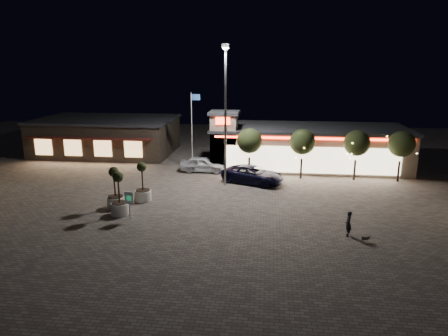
# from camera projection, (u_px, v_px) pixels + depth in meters

# --- Properties ---
(ground) EXTENTS (90.00, 90.00, 0.00)m
(ground) POSITION_uv_depth(u_px,v_px,m) (186.00, 216.00, 29.00)
(ground) COLOR #6F655A
(ground) RESTS_ON ground
(retail_building) EXTENTS (20.40, 8.40, 6.10)m
(retail_building) POSITION_uv_depth(u_px,v_px,m) (303.00, 146.00, 42.59)
(retail_building) COLOR gray
(retail_building) RESTS_ON ground
(restaurant_building) EXTENTS (16.40, 11.00, 4.30)m
(restaurant_building) POSITION_uv_depth(u_px,v_px,m) (107.00, 135.00, 49.19)
(restaurant_building) COLOR #382D23
(restaurant_building) RESTS_ON ground
(floodlight_pole) EXTENTS (0.60, 0.40, 12.38)m
(floodlight_pole) POSITION_uv_depth(u_px,v_px,m) (225.00, 108.00, 34.69)
(floodlight_pole) COLOR gray
(floodlight_pole) RESTS_ON ground
(flagpole) EXTENTS (0.95, 0.10, 8.00)m
(flagpole) POSITION_uv_depth(u_px,v_px,m) (193.00, 125.00, 40.50)
(flagpole) COLOR white
(flagpole) RESTS_ON ground
(string_tree_a) EXTENTS (2.42, 2.42, 4.79)m
(string_tree_a) POSITION_uv_depth(u_px,v_px,m) (250.00, 141.00, 38.23)
(string_tree_a) COLOR #332319
(string_tree_a) RESTS_ON ground
(string_tree_b) EXTENTS (2.42, 2.42, 4.79)m
(string_tree_b) POSITION_uv_depth(u_px,v_px,m) (302.00, 142.00, 37.68)
(string_tree_b) COLOR #332319
(string_tree_b) RESTS_ON ground
(string_tree_c) EXTENTS (2.42, 2.42, 4.79)m
(string_tree_c) POSITION_uv_depth(u_px,v_px,m) (357.00, 143.00, 37.13)
(string_tree_c) COLOR #332319
(string_tree_c) RESTS_ON ground
(string_tree_d) EXTENTS (2.42, 2.42, 4.79)m
(string_tree_d) POSITION_uv_depth(u_px,v_px,m) (402.00, 144.00, 36.69)
(string_tree_d) COLOR #332319
(string_tree_d) RESTS_ON ground
(pickup_truck) EXTENTS (6.33, 4.68, 1.60)m
(pickup_truck) POSITION_uv_depth(u_px,v_px,m) (253.00, 175.00, 36.89)
(pickup_truck) COLOR black
(pickup_truck) RESTS_ON ground
(white_sedan) EXTENTS (4.62, 1.86, 1.57)m
(white_sedan) POSITION_uv_depth(u_px,v_px,m) (203.00, 164.00, 40.71)
(white_sedan) COLOR silver
(white_sedan) RESTS_ON ground
(pedestrian) EXTENTS (0.45, 0.63, 1.65)m
(pedestrian) POSITION_uv_depth(u_px,v_px,m) (348.00, 224.00, 25.44)
(pedestrian) COLOR black
(pedestrian) RESTS_ON ground
(dog) EXTENTS (0.51, 0.24, 0.27)m
(dog) POSITION_uv_depth(u_px,v_px,m) (366.00, 238.00, 24.73)
(dog) COLOR #59514C
(dog) RESTS_ON ground
(planter_left) EXTENTS (1.32, 1.32, 3.24)m
(planter_left) POSITION_uv_depth(u_px,v_px,m) (115.00, 195.00, 30.42)
(planter_left) COLOR white
(planter_left) RESTS_ON ground
(planter_mid) EXTENTS (1.32, 1.32, 3.25)m
(planter_mid) POSITION_uv_depth(u_px,v_px,m) (120.00, 201.00, 29.05)
(planter_mid) COLOR white
(planter_mid) RESTS_ON ground
(planter_right) EXTENTS (1.31, 1.31, 3.21)m
(planter_right) POSITION_uv_depth(u_px,v_px,m) (143.00, 189.00, 32.00)
(planter_right) COLOR white
(planter_right) RESTS_ON ground
(valet_sign) EXTENTS (0.68, 0.18, 2.06)m
(valet_sign) POSITION_uv_depth(u_px,v_px,m) (129.00, 200.00, 27.95)
(valet_sign) COLOR gray
(valet_sign) RESTS_ON ground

